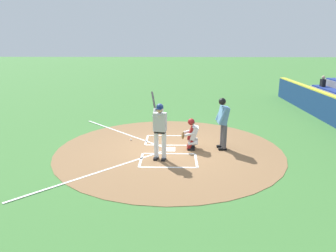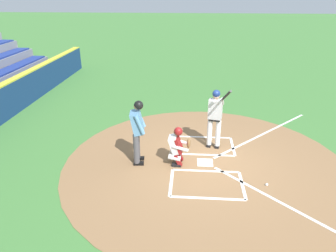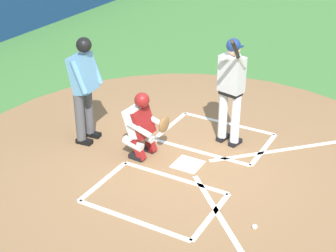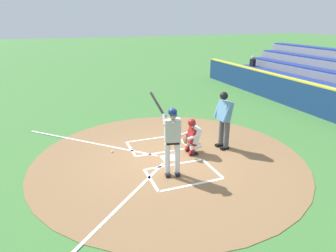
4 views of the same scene
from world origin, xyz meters
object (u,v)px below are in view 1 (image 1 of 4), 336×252
catcher (191,133)px  plate_umpire (223,120)px  batter (160,127)px  baseball (131,140)px

catcher → plate_umpire: bearing=-88.5°
plate_umpire → batter: bearing=116.2°
catcher → baseball: 2.54m
batter → plate_umpire: (1.07, -2.17, -0.02)m
catcher → baseball: (0.93, 2.30, -0.55)m
batter → baseball: size_ratio=28.76×
plate_umpire → catcher: bearing=91.5°
batter → plate_umpire: size_ratio=1.14×
catcher → baseball: bearing=68.0°
batter → catcher: (1.04, -1.08, -0.51)m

